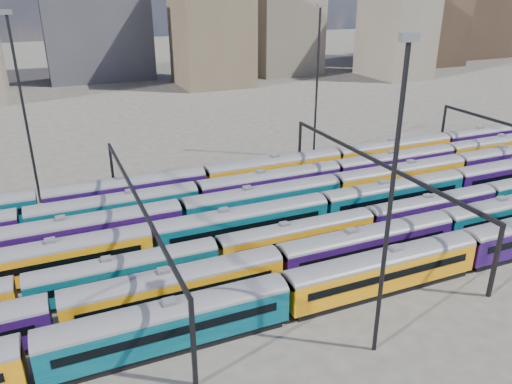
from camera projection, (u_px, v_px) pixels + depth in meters
name	position (u px, v px, depth m)	size (l,w,h in m)	color
ground	(303.00, 229.00, 62.51)	(500.00, 500.00, 0.00)	#45403A
rake_0	(466.00, 246.00, 52.91)	(128.28, 3.13, 5.27)	black
rake_1	(279.00, 262.00, 50.01)	(126.51, 3.08, 5.20)	black
rake_2	(217.00, 251.00, 52.59)	(114.17, 2.79, 4.68)	black
rake_3	(152.00, 238.00, 54.62)	(128.55, 3.13, 5.28)	black
rake_4	(263.00, 198.00, 64.49)	(151.76, 3.17, 5.34)	black
rake_5	(270.00, 182.00, 69.97)	(149.19, 3.12, 5.25)	black
rake_6	(337.00, 158.00, 79.24)	(131.13, 3.20, 5.39)	black
gantry_1	(138.00, 206.00, 52.62)	(0.35, 40.35, 8.03)	black
gantry_2	(374.00, 168.00, 63.53)	(0.35, 40.35, 8.03)	black
mast_1	(23.00, 104.00, 64.85)	(1.40, 0.50, 25.60)	black
mast_2	(391.00, 197.00, 36.65)	(1.40, 0.50, 25.60)	black
mast_3	(317.00, 78.00, 82.91)	(1.40, 0.50, 25.60)	black
skyline	(421.00, 6.00, 182.16)	(399.22, 60.48, 50.03)	#665B4C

